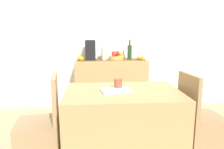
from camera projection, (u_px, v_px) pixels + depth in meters
The scene contains 22 objects.
ground_plane at pixel (110, 136), 2.78m from camera, with size 6.40×6.40×0.02m, color tan.
room_wall_rear at pixel (105, 29), 3.67m from camera, with size 6.40×0.06×2.70m, color silver.
sideboard_console at pixel (111, 86), 3.60m from camera, with size 1.16×0.42×0.86m, color tan.
table_runner at pixel (111, 60), 3.52m from camera, with size 1.09×0.32×0.01m, color brown.
fruit_bowl at pixel (116, 58), 3.52m from camera, with size 0.25×0.25×0.06m, color gold.
apple_left at pixel (114, 53), 3.53m from camera, with size 0.07×0.07×0.07m, color red.
apple_right at pixel (114, 54), 3.44m from camera, with size 0.07×0.07×0.07m, color red.
apple_center at pixel (121, 54), 3.52m from camera, with size 0.07×0.07×0.07m, color gold.
apple_upper at pixel (118, 53), 3.58m from camera, with size 0.08×0.08×0.08m, color red.
apple_front at pixel (117, 54), 3.49m from camera, with size 0.07×0.07×0.07m, color red.
wine_bottle at pixel (130, 52), 3.52m from camera, with size 0.07×0.07×0.33m.
coffee_maker at pixel (90, 50), 3.46m from camera, with size 0.16×0.18×0.32m, color black.
ceramic_vase at pixel (104, 53), 3.49m from camera, with size 0.08×0.08×0.21m, color silver.
orange_loose_mid at pixel (80, 58), 3.43m from camera, with size 0.08×0.08×0.08m, color orange.
orange_loose_near_bowl at pixel (139, 58), 3.52m from camera, with size 0.06×0.06×0.06m, color orange.
orange_loose_far at pixel (143, 58), 3.44m from camera, with size 0.07×0.07×0.07m, color orange.
orange_loose_end at pixel (82, 59), 3.37m from camera, with size 0.07×0.07×0.07m, color orange.
dining_table at pixel (123, 126), 2.19m from camera, with size 1.12×0.76×0.74m, color tan.
open_book at pixel (116, 90), 2.11m from camera, with size 0.28×0.21×0.02m, color white.
coffee_cup at pixel (118, 84), 2.18m from camera, with size 0.08×0.08×0.11m, color brown.
chair_near_window at pixel (40, 139), 2.15m from camera, with size 0.45×0.45×0.90m.
chair_by_corner at pixel (200, 133), 2.28m from camera, with size 0.43×0.43×0.90m.
Camera 1 is at (-0.19, -2.57, 1.31)m, focal length 34.83 mm.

